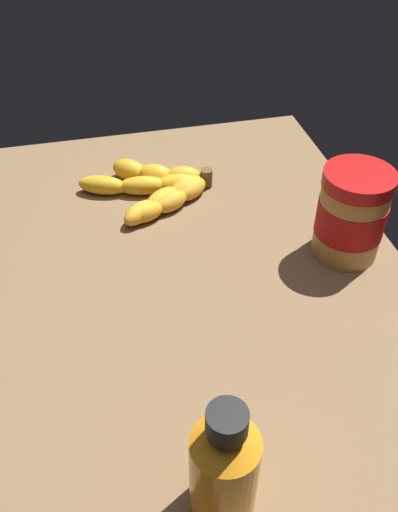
# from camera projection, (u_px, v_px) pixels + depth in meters

# --- Properties ---
(ground_plane) EXTENTS (0.89, 0.69, 0.04)m
(ground_plane) POSITION_uv_depth(u_px,v_px,m) (170.00, 299.00, 0.77)
(ground_plane) COLOR brown
(banana_bunch) EXTENTS (0.19, 0.23, 0.04)m
(banana_bunch) POSITION_uv_depth(u_px,v_px,m) (157.00, 187.00, 0.91)
(banana_bunch) COLOR gold
(banana_bunch) RESTS_ON ground_plane
(peanut_butter_jar) EXTENTS (0.10, 0.10, 0.14)m
(peanut_butter_jar) POSITION_uv_depth(u_px,v_px,m) (351.00, 215.00, 0.77)
(peanut_butter_jar) COLOR #BF8442
(peanut_butter_jar) RESTS_ON ground_plane
(honey_bottle) EXTENTS (0.06, 0.06, 0.15)m
(honey_bottle) POSITION_uv_depth(u_px,v_px,m) (224.00, 466.00, 0.49)
(honey_bottle) COLOR orange
(honey_bottle) RESTS_ON ground_plane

